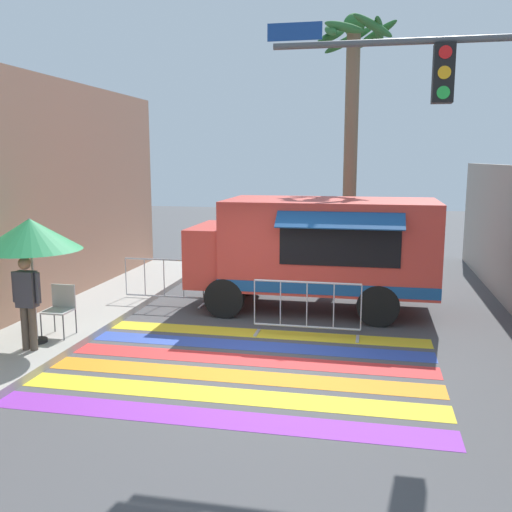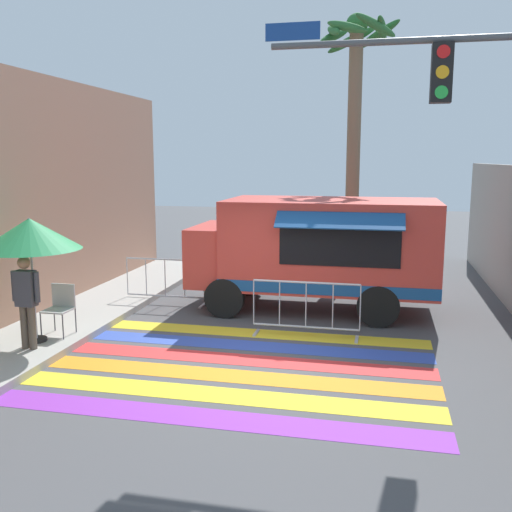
# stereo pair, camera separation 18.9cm
# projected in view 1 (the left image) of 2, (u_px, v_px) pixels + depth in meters

# --- Properties ---
(ground_plane) EXTENTS (60.00, 60.00, 0.00)m
(ground_plane) POSITION_uv_depth(u_px,v_px,m) (251.00, 355.00, 10.07)
(ground_plane) COLOR #4C4C4F
(crosswalk_painted) EXTENTS (6.40, 4.36, 0.01)m
(crosswalk_painted) POSITION_uv_depth(u_px,v_px,m) (243.00, 368.00, 9.45)
(crosswalk_painted) COLOR purple
(crosswalk_painted) RESTS_ON ground_plane
(food_truck) EXTENTS (5.46, 2.81, 2.53)m
(food_truck) POSITION_uv_depth(u_px,v_px,m) (311.00, 246.00, 12.91)
(food_truck) COLOR #D13D33
(food_truck) RESTS_ON ground_plane
(traffic_signal_pole) EXTENTS (4.34, 0.29, 5.61)m
(traffic_signal_pole) POSITION_uv_depth(u_px,v_px,m) (478.00, 131.00, 8.97)
(traffic_signal_pole) COLOR #515456
(traffic_signal_pole) RESTS_ON ground_plane
(patio_umbrella) EXTENTS (1.78, 1.78, 2.26)m
(patio_umbrella) POSITION_uv_depth(u_px,v_px,m) (30.00, 235.00, 10.01)
(patio_umbrella) COLOR black
(patio_umbrella) RESTS_ON sidewalk_left
(folding_chair) EXTENTS (0.48, 0.48, 0.94)m
(folding_chair) POSITION_uv_depth(u_px,v_px,m) (61.00, 305.00, 10.72)
(folding_chair) COLOR #4C4C51
(folding_chair) RESTS_ON sidewalk_left
(vendor_person) EXTENTS (0.53, 0.22, 1.64)m
(vendor_person) POSITION_uv_depth(u_px,v_px,m) (27.00, 298.00, 9.78)
(vendor_person) COLOR brown
(vendor_person) RESTS_ON sidewalk_left
(barricade_front) EXTENTS (2.09, 0.44, 1.10)m
(barricade_front) POSITION_uv_depth(u_px,v_px,m) (307.00, 309.00, 11.02)
(barricade_front) COLOR #B7BABF
(barricade_front) RESTS_ON ground_plane
(barricade_side) EXTENTS (1.95, 0.44, 1.10)m
(barricade_side) POSITION_uv_depth(u_px,v_px,m) (164.00, 282.00, 13.48)
(barricade_side) COLOR #B7BABF
(barricade_side) RESTS_ON ground_plane
(palm_tree) EXTENTS (2.34, 2.39, 7.34)m
(palm_tree) POSITION_uv_depth(u_px,v_px,m) (352.00, 103.00, 15.97)
(palm_tree) COLOR #7A664C
(palm_tree) RESTS_ON ground_plane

